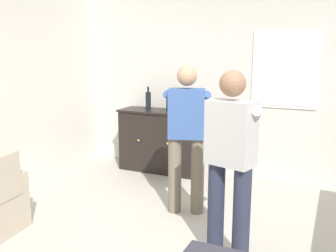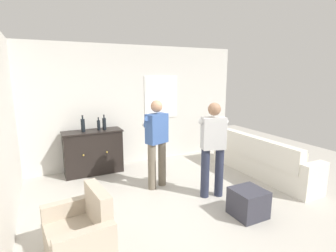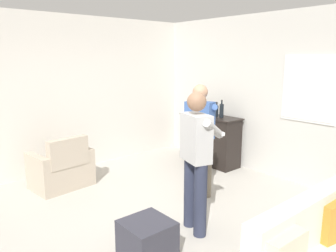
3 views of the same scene
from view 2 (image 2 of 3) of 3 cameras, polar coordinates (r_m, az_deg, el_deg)
The scene contains 11 objects.
ground at distance 4.51m, azimuth 6.15°, elevation -17.27°, with size 10.40×10.40×0.00m, color #B2ADA3.
wall_back_with_window at distance 6.41m, azimuth -6.34°, elevation 4.58°, with size 5.20×0.15×2.80m.
couch at distance 5.98m, azimuth 19.25°, elevation -6.97°, with size 0.57×2.59×0.86m.
armchair at distance 3.45m, azimuth -18.47°, elevation -22.07°, with size 0.73×0.95×0.85m.
sideboard_cabinet at distance 5.95m, azimuth -15.94°, elevation -5.47°, with size 1.25×0.49×0.95m.
bottle_wine_green at distance 5.86m, azimuth -13.71°, elevation 0.53°, with size 0.08×0.08×0.33m.
bottle_liquor_amber at distance 5.76m, azimuth -18.03°, elevation 0.19°, with size 0.08×0.08×0.36m.
bottle_spirits_clear at distance 5.84m, azimuth -14.86°, elevation 0.23°, with size 0.07×0.07×0.28m.
ottoman at distance 4.36m, azimuth 17.05°, elevation -15.67°, with size 0.47×0.47×0.43m, color #33333D.
person_standing_left at distance 4.92m, azimuth -2.53°, elevation -3.00°, with size 0.53×0.52×1.68m.
person_standing_right at distance 4.61m, azimuth 9.74°, elevation -4.16°, with size 0.53×0.52×1.68m.
Camera 2 is at (-2.16, -3.32, 2.17)m, focal length 28.00 mm.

